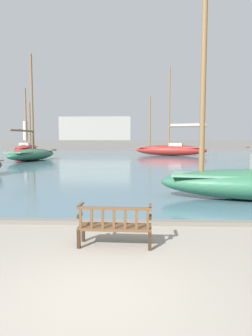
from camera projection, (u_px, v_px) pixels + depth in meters
The scene contains 8 objects.
ground_plane at pixel (95, 296), 4.49m from camera, with size 160.00×160.00×0.00m, color gray.
harbor_water at pixel (134, 154), 48.26m from camera, with size 100.00×80.00×0.08m, color slate.
quay_edge_kerb at pixel (115, 222), 8.31m from camera, with size 40.00×0.30×0.12m, color slate.
park_bench at pixel (115, 225), 6.55m from camera, with size 1.62×0.58×0.92m.
sailboat_mid_starboard at pixel (32, 153), 33.52m from camera, with size 4.08×10.61×11.68m.
sailboat_outer_starboard at pixel (26, 149), 45.58m from camera, with size 3.50×10.54×10.09m.
sailboat_far_port at pixel (171, 149), 43.89m from camera, with size 10.71×5.13×12.63m.
far_breakwater at pixel (121, 140), 63.34m from camera, with size 56.70×2.40×7.26m.
Camera 1 is at (0.64, -4.27, 2.33)m, focal length 32.00 mm.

